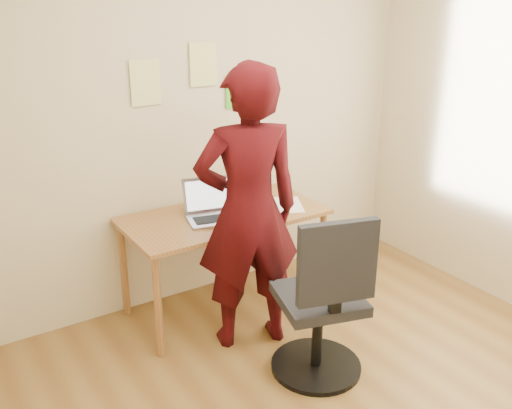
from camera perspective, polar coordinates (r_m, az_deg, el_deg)
room at (r=2.76m, az=11.98°, el=2.14°), size 3.58×3.58×2.78m
desk at (r=4.01m, az=-3.19°, el=-2.10°), size 1.40×0.70×0.74m
laptop at (r=3.89m, az=-4.40°, el=-0.60°), size 0.42×0.39×0.26m
paper_sheet at (r=4.14m, az=2.97°, el=-0.01°), size 0.35×0.40×0.00m
phone at (r=3.91m, az=0.64°, el=-1.20°), size 0.12×0.14×0.01m
wall_note_left at (r=3.90m, az=-10.98°, el=11.87°), size 0.21×0.00×0.30m
wall_note_mid at (r=4.07m, az=-5.27°, el=13.80°), size 0.21×0.00×0.30m
wall_note_right at (r=4.22m, az=-1.94°, el=11.23°), size 0.18×0.00×0.24m
office_chair at (r=3.40m, az=6.73°, el=-10.38°), size 0.58×0.60×1.07m
person at (r=3.53m, az=-0.81°, el=-0.66°), size 0.76×0.61×1.84m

